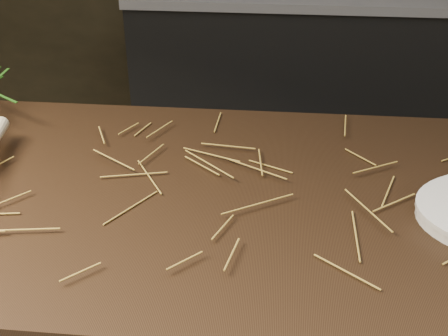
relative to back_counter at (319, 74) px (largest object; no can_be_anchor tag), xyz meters
name	(u,v)px	position (x,y,z in m)	size (l,w,h in m)	color
back_counter	(319,74)	(0.00, 0.00, 0.00)	(1.82, 0.62, 0.84)	black
straw_bedding	(223,187)	(-0.30, -1.88, 0.49)	(1.40, 0.60, 0.02)	olive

